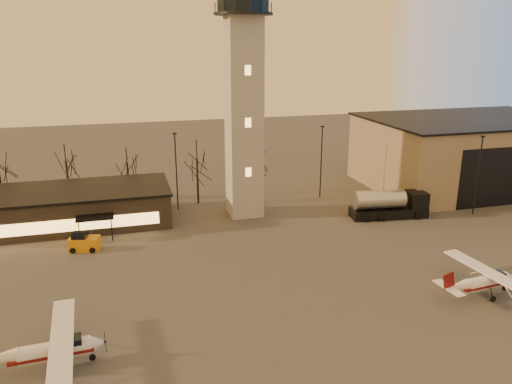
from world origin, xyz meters
TOP-DOWN VIEW (x-y plane):
  - ground at (0.00, 0.00)m, footprint 220.00×220.00m
  - control_tower at (0.00, 30.00)m, footprint 6.80×6.80m
  - hangar at (36.00, 33.98)m, footprint 30.60×20.60m
  - terminal at (-21.99, 31.98)m, footprint 25.40×12.20m
  - light_poles at (0.50, 31.00)m, footprint 58.50×12.25m
  - tree_row at (-13.70, 39.16)m, footprint 37.20×9.20m
  - cessna_front at (15.11, 3.79)m, footprint 8.34×10.52m
  - cessna_rear at (-19.84, 3.03)m, footprint 8.75×11.05m
  - fuel_truck at (17.06, 24.00)m, footprint 9.79×4.07m
  - service_cart at (-19.18, 23.31)m, footprint 3.34×2.51m

SIDE VIEW (x-z plane):
  - ground at x=0.00m, z-range 0.00..0.00m
  - service_cart at x=-19.18m, z-range -0.23..1.70m
  - cessna_front at x=15.11m, z-range -0.46..2.43m
  - cessna_rear at x=-19.84m, z-range -0.48..2.56m
  - fuel_truck at x=17.06m, z-range -0.37..3.16m
  - terminal at x=-21.99m, z-range 0.01..4.31m
  - hangar at x=36.00m, z-range 0.00..10.30m
  - light_poles at x=0.50m, z-range 0.34..10.48m
  - tree_row at x=-13.70m, z-range 1.54..10.34m
  - control_tower at x=0.00m, z-range 0.03..32.63m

